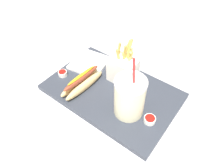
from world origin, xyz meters
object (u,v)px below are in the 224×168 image
object	(u,v)px
hot_dog_1	(82,82)
ketchup_cup_2	(63,73)
soda_cup	(130,97)
fries_basket	(124,70)
napkin_stack	(89,63)
ketchup_cup_1	(150,119)

from	to	relation	value
hot_dog_1	ketchup_cup_2	distance (m)	0.11
soda_cup	fries_basket	world-z (taller)	soda_cup
hot_dog_1	napkin_stack	size ratio (longest dim) A/B	1.34
ketchup_cup_2	napkin_stack	bearing A→B (deg)	71.26
hot_dog_1	soda_cup	bearing A→B (deg)	3.16
hot_dog_1	napkin_stack	world-z (taller)	hot_dog_1
fries_basket	soda_cup	bearing A→B (deg)	-48.52
hot_dog_1	ketchup_cup_1	world-z (taller)	hot_dog_1
fries_basket	napkin_stack	distance (m)	0.17
soda_cup	ketchup_cup_1	world-z (taller)	soda_cup
hot_dog_1	ketchup_cup_1	xyz separation A→B (m)	(0.27, 0.02, -0.02)
hot_dog_1	ketchup_cup_1	bearing A→B (deg)	3.54
ketchup_cup_2	napkin_stack	xyz separation A→B (m)	(0.04, 0.11, -0.00)
soda_cup	fries_basket	size ratio (longest dim) A/B	1.33
ketchup_cup_2	fries_basket	bearing A→B (deg)	30.86
fries_basket	napkin_stack	size ratio (longest dim) A/B	1.25
fries_basket	ketchup_cup_2	world-z (taller)	fries_basket
hot_dog_1	ketchup_cup_1	size ratio (longest dim) A/B	4.87
soda_cup	ketchup_cup_2	world-z (taller)	soda_cup
fries_basket	ketchup_cup_1	bearing A→B (deg)	-30.88
ketchup_cup_1	napkin_stack	distance (m)	0.35
soda_cup	ketchup_cup_2	xyz separation A→B (m)	(-0.30, -0.01, -0.06)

